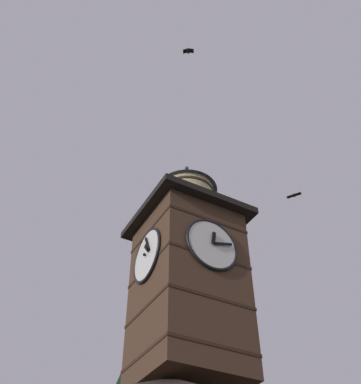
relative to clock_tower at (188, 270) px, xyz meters
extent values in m
cube|color=#4C3323|center=(-0.01, -0.01, -1.00)|extent=(3.00, 3.00, 5.84)
cube|color=#352318|center=(-0.01, -0.01, -3.22)|extent=(3.04, 3.04, 0.10)
cube|color=#352318|center=(-0.01, -0.01, -1.76)|extent=(3.04, 3.04, 0.10)
cube|color=#352318|center=(-0.01, -0.01, -0.30)|extent=(3.04, 3.04, 0.10)
cube|color=#352318|center=(-0.01, -0.01, 1.16)|extent=(3.04, 3.04, 0.10)
cylinder|color=white|center=(-0.01, 1.52, 0.11)|extent=(1.81, 0.10, 1.81)
torus|color=black|center=(-0.01, 1.54, 0.11)|extent=(1.91, 0.10, 1.91)
cube|color=black|center=(-0.05, 1.62, 0.34)|extent=(0.18, 0.04, 0.46)
cube|color=black|center=(-0.37, 1.62, 0.21)|extent=(0.74, 0.04, 0.28)
sphere|color=black|center=(-0.01, 1.63, 0.11)|extent=(0.10, 0.10, 0.10)
cylinder|color=white|center=(1.52, -0.01, 0.11)|extent=(0.10, 1.81, 1.81)
torus|color=black|center=(1.54, -0.01, 0.11)|extent=(0.10, 1.91, 1.91)
cube|color=black|center=(1.62, 0.12, 0.29)|extent=(0.04, 0.37, 0.43)
cube|color=black|center=(1.62, 0.14, 0.45)|extent=(0.04, 0.38, 0.71)
sphere|color=black|center=(1.63, -0.01, 0.11)|extent=(0.10, 0.10, 0.10)
cube|color=black|center=(-0.01, -0.01, 2.04)|extent=(3.70, 3.70, 0.25)
cylinder|color=tan|center=(-0.01, -0.01, 2.91)|extent=(2.06, 2.06, 1.49)
cylinder|color=#2D2319|center=(-0.01, -0.01, 2.42)|extent=(2.12, 2.12, 0.10)
cylinder|color=#2D2319|center=(-0.01, -0.01, 2.91)|extent=(2.12, 2.12, 0.10)
cylinder|color=#2D2319|center=(-0.01, -0.01, 3.41)|extent=(2.12, 2.12, 0.10)
cone|color=#424C5B|center=(-0.01, -0.01, 4.22)|extent=(2.36, 2.36, 1.14)
sphere|color=#424C5B|center=(-0.01, -0.01, 4.89)|extent=(0.16, 0.16, 0.16)
cone|color=black|center=(-1.56, -5.71, 0.04)|extent=(3.28, 3.28, 4.66)
cone|color=black|center=(-1.56, -5.71, 3.83)|extent=(1.89, 1.89, 5.12)
ellipsoid|color=black|center=(1.05, 2.11, 9.78)|extent=(0.28, 0.31, 0.15)
cube|color=black|center=(0.95, 2.18, 9.78)|extent=(0.30, 0.29, 0.11)
cube|color=black|center=(1.15, 2.05, 9.78)|extent=(0.30, 0.29, 0.11)
ellipsoid|color=black|center=(-5.94, -0.20, 6.10)|extent=(0.26, 0.23, 0.13)
cube|color=black|center=(-5.84, -0.34, 6.10)|extent=(0.32, 0.38, 0.03)
cube|color=black|center=(-6.03, -0.06, 6.10)|extent=(0.32, 0.38, 0.03)
camera|label=1|loc=(6.81, 11.87, -8.76)|focal=44.47mm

